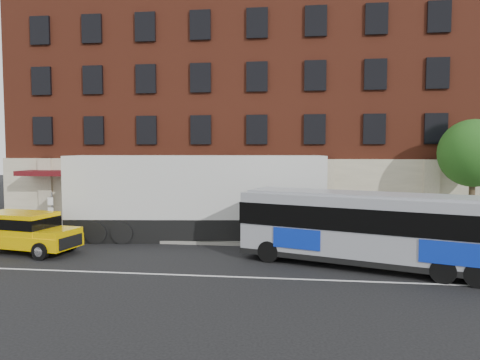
# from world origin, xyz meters

# --- Properties ---
(ground) EXTENTS (120.00, 120.00, 0.00)m
(ground) POSITION_xyz_m (0.00, 0.00, 0.00)
(ground) COLOR black
(ground) RESTS_ON ground
(sidewalk) EXTENTS (60.00, 6.00, 0.15)m
(sidewalk) POSITION_xyz_m (0.00, 9.00, 0.07)
(sidewalk) COLOR gray
(sidewalk) RESTS_ON ground
(kerb) EXTENTS (60.00, 0.25, 0.15)m
(kerb) POSITION_xyz_m (0.00, 6.00, 0.07)
(kerb) COLOR gray
(kerb) RESTS_ON ground
(lane_line) EXTENTS (60.00, 0.12, 0.01)m
(lane_line) POSITION_xyz_m (0.00, 0.50, 0.01)
(lane_line) COLOR silver
(lane_line) RESTS_ON ground
(building) EXTENTS (30.00, 12.10, 15.00)m
(building) POSITION_xyz_m (-0.01, 16.92, 7.58)
(building) COLOR maroon
(building) RESTS_ON sidewalk
(sign_pole) EXTENTS (0.30, 0.20, 2.50)m
(sign_pole) POSITION_xyz_m (-8.50, 6.15, 1.45)
(sign_pole) COLOR slate
(sign_pole) RESTS_ON ground
(street_tree) EXTENTS (3.60, 3.60, 6.20)m
(street_tree) POSITION_xyz_m (13.54, 9.48, 4.41)
(street_tree) COLOR #392A1C
(street_tree) RESTS_ON sidewalk
(city_bus) EXTENTS (11.16, 5.91, 3.02)m
(city_bus) POSITION_xyz_m (7.38, 2.45, 1.67)
(city_bus) COLOR gray
(city_bus) RESTS_ON ground
(yellow_suv) EXTENTS (5.00, 2.78, 1.86)m
(yellow_suv) POSITION_xyz_m (-8.19, 3.23, 1.07)
(yellow_suv) COLOR #F0BC00
(yellow_suv) RESTS_ON ground
(shipping_container) EXTENTS (13.48, 4.22, 4.42)m
(shipping_container) POSITION_xyz_m (-1.02, 7.39, 2.19)
(shipping_container) COLOR black
(shipping_container) RESTS_ON ground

